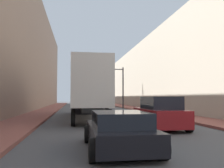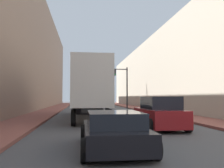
{
  "view_description": "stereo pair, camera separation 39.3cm",
  "coord_description": "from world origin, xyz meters",
  "px_view_note": "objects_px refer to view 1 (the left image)",
  "views": [
    {
      "loc": [
        -2.71,
        1.08,
        1.7
      ],
      "look_at": [
        -0.52,
        15.71,
        2.48
      ],
      "focal_mm": 40.0,
      "sensor_mm": 36.0,
      "label": 1
    },
    {
      "loc": [
        -2.32,
        1.02,
        1.7
      ],
      "look_at": [
        -0.52,
        15.71,
        2.48
      ],
      "focal_mm": 40.0,
      "sensor_mm": 36.0,
      "label": 2
    }
  ],
  "objects_px": {
    "sedan_car": "(119,131)",
    "suv_car": "(160,114)",
    "traffic_signal_gantry": "(114,80)",
    "semi_truck": "(87,89)"
  },
  "relations": [
    {
      "from": "sedan_car",
      "to": "traffic_signal_gantry",
      "type": "distance_m",
      "value": 29.77
    },
    {
      "from": "suv_car",
      "to": "traffic_signal_gantry",
      "type": "bearing_deg",
      "value": 86.74
    },
    {
      "from": "sedan_car",
      "to": "suv_car",
      "type": "xyz_separation_m",
      "value": [
        3.14,
        5.05,
        0.21
      ]
    },
    {
      "from": "sedan_car",
      "to": "suv_car",
      "type": "height_order",
      "value": "suv_car"
    },
    {
      "from": "suv_car",
      "to": "sedan_car",
      "type": "bearing_deg",
      "value": -121.87
    },
    {
      "from": "semi_truck",
      "to": "traffic_signal_gantry",
      "type": "xyz_separation_m",
      "value": [
        4.96,
        16.88,
        1.96
      ]
    },
    {
      "from": "suv_car",
      "to": "traffic_signal_gantry",
      "type": "distance_m",
      "value": 24.43
    },
    {
      "from": "sedan_car",
      "to": "traffic_signal_gantry",
      "type": "height_order",
      "value": "traffic_signal_gantry"
    },
    {
      "from": "suv_car",
      "to": "traffic_signal_gantry",
      "type": "height_order",
      "value": "traffic_signal_gantry"
    },
    {
      "from": "semi_truck",
      "to": "traffic_signal_gantry",
      "type": "relative_size",
      "value": 2.18
    }
  ]
}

